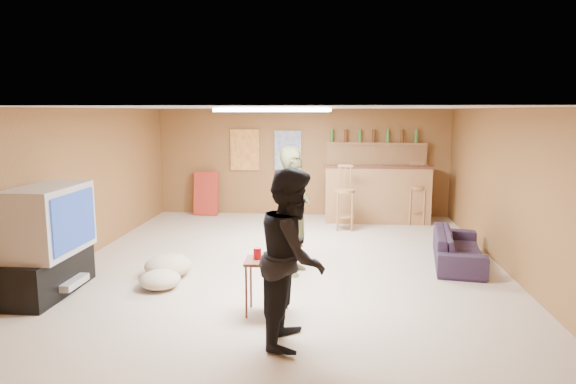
# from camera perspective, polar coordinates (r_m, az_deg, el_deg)

# --- Properties ---
(ground) EXTENTS (7.00, 7.00, 0.00)m
(ground) POSITION_cam_1_polar(r_m,az_deg,el_deg) (7.43, -0.14, -7.89)
(ground) COLOR tan
(ground) RESTS_ON ground
(ceiling) EXTENTS (6.00, 7.00, 0.02)m
(ceiling) POSITION_cam_1_polar(r_m,az_deg,el_deg) (7.10, -0.15, 9.35)
(ceiling) COLOR silver
(ceiling) RESTS_ON ground
(wall_back) EXTENTS (6.00, 0.02, 2.20)m
(wall_back) POSITION_cam_1_polar(r_m,az_deg,el_deg) (10.65, 1.61, 3.32)
(wall_back) COLOR brown
(wall_back) RESTS_ON ground
(wall_front) EXTENTS (6.00, 0.02, 2.20)m
(wall_front) POSITION_cam_1_polar(r_m,az_deg,el_deg) (3.79, -5.13, -7.32)
(wall_front) COLOR brown
(wall_front) RESTS_ON ground
(wall_left) EXTENTS (0.02, 7.00, 2.20)m
(wall_left) POSITION_cam_1_polar(r_m,az_deg,el_deg) (8.04, -21.97, 0.79)
(wall_left) COLOR brown
(wall_left) RESTS_ON ground
(wall_right) EXTENTS (0.02, 7.00, 2.20)m
(wall_right) POSITION_cam_1_polar(r_m,az_deg,el_deg) (7.52, 23.24, 0.19)
(wall_right) COLOR brown
(wall_right) RESTS_ON ground
(tv_stand) EXTENTS (0.55, 1.30, 0.50)m
(tv_stand) POSITION_cam_1_polar(r_m,az_deg,el_deg) (6.79, -25.20, -8.20)
(tv_stand) COLOR black
(tv_stand) RESTS_ON ground
(dvd_box) EXTENTS (0.35, 0.50, 0.08)m
(dvd_box) POSITION_cam_1_polar(r_m,az_deg,el_deg) (6.72, -23.50, -9.17)
(dvd_box) COLOR #B2B2B7
(dvd_box) RESTS_ON tv_stand
(tv_body) EXTENTS (0.60, 1.10, 0.80)m
(tv_body) POSITION_cam_1_polar(r_m,az_deg,el_deg) (6.61, -25.05, -2.85)
(tv_body) COLOR #B2B2B7
(tv_body) RESTS_ON tv_stand
(tv_screen) EXTENTS (0.02, 0.95, 0.65)m
(tv_screen) POSITION_cam_1_polar(r_m,az_deg,el_deg) (6.46, -22.67, -2.95)
(tv_screen) COLOR navy
(tv_screen) RESTS_ON tv_body
(bar_counter) EXTENTS (2.00, 0.60, 1.10)m
(bar_counter) POSITION_cam_1_polar(r_m,az_deg,el_deg) (10.19, 9.85, -0.19)
(bar_counter) COLOR brown
(bar_counter) RESTS_ON ground
(bar_lip) EXTENTS (2.10, 0.12, 0.05)m
(bar_lip) POSITION_cam_1_polar(r_m,az_deg,el_deg) (9.87, 10.06, 2.73)
(bar_lip) COLOR #442015
(bar_lip) RESTS_ON bar_counter
(bar_shelf) EXTENTS (2.00, 0.18, 0.05)m
(bar_shelf) POSITION_cam_1_polar(r_m,az_deg,el_deg) (10.53, 9.80, 5.31)
(bar_shelf) COLOR brown
(bar_shelf) RESTS_ON bar_backing
(bar_backing) EXTENTS (2.00, 0.14, 0.60)m
(bar_backing) POSITION_cam_1_polar(r_m,az_deg,el_deg) (10.57, 9.75, 3.70)
(bar_backing) COLOR brown
(bar_backing) RESTS_ON bar_counter
(poster_left) EXTENTS (0.60, 0.03, 0.85)m
(poster_left) POSITION_cam_1_polar(r_m,az_deg,el_deg) (10.73, -4.82, 4.68)
(poster_left) COLOR #BF3F26
(poster_left) RESTS_ON wall_back
(poster_right) EXTENTS (0.55, 0.03, 0.80)m
(poster_right) POSITION_cam_1_polar(r_m,az_deg,el_deg) (10.61, -0.02, 4.66)
(poster_right) COLOR #334C99
(poster_right) RESTS_ON wall_back
(folding_chair_stack) EXTENTS (0.50, 0.26, 0.91)m
(folding_chair_stack) POSITION_cam_1_polar(r_m,az_deg,el_deg) (10.85, -9.07, -0.14)
(folding_chair_stack) COLOR #A52A1E
(folding_chair_stack) RESTS_ON ground
(ceiling_panel_front) EXTENTS (1.20, 0.60, 0.04)m
(ceiling_panel_front) POSITION_cam_1_polar(r_m,az_deg,el_deg) (5.61, -1.60, 9.11)
(ceiling_panel_front) COLOR white
(ceiling_panel_front) RESTS_ON ceiling
(ceiling_panel_back) EXTENTS (1.20, 0.60, 0.04)m
(ceiling_panel_back) POSITION_cam_1_polar(r_m,az_deg,el_deg) (8.30, 0.63, 9.10)
(ceiling_panel_back) COLOR white
(ceiling_panel_back) RESTS_ON ceiling
(person_olive) EXTENTS (0.51, 0.68, 1.70)m
(person_olive) POSITION_cam_1_polar(r_m,az_deg,el_deg) (6.80, 0.74, -2.08)
(person_olive) COLOR brown
(person_olive) RESTS_ON ground
(person_black) EXTENTS (0.68, 0.84, 1.66)m
(person_black) POSITION_cam_1_polar(r_m,az_deg,el_deg) (4.79, 0.53, -7.15)
(person_black) COLOR black
(person_black) RESTS_ON ground
(sofa) EXTENTS (0.87, 1.70, 0.47)m
(sofa) POSITION_cam_1_polar(r_m,az_deg,el_deg) (7.71, 18.40, -5.88)
(sofa) COLOR black
(sofa) RESTS_ON ground
(tray_table) EXTENTS (0.47, 0.39, 0.60)m
(tray_table) POSITION_cam_1_polar(r_m,az_deg,el_deg) (5.59, -2.34, -10.45)
(tray_table) COLOR #442015
(tray_table) RESTS_ON ground
(cup_red_near) EXTENTS (0.11, 0.11, 0.12)m
(cup_red_near) POSITION_cam_1_polar(r_m,az_deg,el_deg) (5.52, -3.42, -6.82)
(cup_red_near) COLOR red
(cup_red_near) RESTS_ON tray_table
(cup_red_far) EXTENTS (0.10, 0.10, 0.11)m
(cup_red_far) POSITION_cam_1_polar(r_m,az_deg,el_deg) (5.37, -1.65, -7.30)
(cup_red_far) COLOR red
(cup_red_far) RESTS_ON tray_table
(cup_blue) EXTENTS (0.10, 0.10, 0.12)m
(cup_blue) POSITION_cam_1_polar(r_m,az_deg,el_deg) (5.58, -0.48, -6.64)
(cup_blue) COLOR navy
(cup_blue) RESTS_ON tray_table
(bar_stool_left) EXTENTS (0.42, 0.42, 1.14)m
(bar_stool_left) POSITION_cam_1_polar(r_m,az_deg,el_deg) (9.38, 6.34, -0.77)
(bar_stool_left) COLOR brown
(bar_stool_left) RESTS_ON ground
(bar_stool_right) EXTENTS (0.36, 0.36, 1.11)m
(bar_stool_right) POSITION_cam_1_polar(r_m,az_deg,el_deg) (10.11, 14.10, -0.38)
(bar_stool_right) COLOR brown
(bar_stool_right) RESTS_ON ground
(cushion_near_tv) EXTENTS (0.78, 0.78, 0.28)m
(cushion_near_tv) POSITION_cam_1_polar(r_m,az_deg,el_deg) (7.01, -13.17, -7.98)
(cushion_near_tv) COLOR tan
(cushion_near_tv) RESTS_ON ground
(cushion_mid) EXTENTS (0.42, 0.42, 0.18)m
(cushion_mid) POSITION_cam_1_polar(r_m,az_deg,el_deg) (7.43, -12.63, -7.39)
(cushion_mid) COLOR tan
(cushion_mid) RESTS_ON ground
(cushion_far) EXTENTS (0.52, 0.52, 0.23)m
(cushion_far) POSITION_cam_1_polar(r_m,az_deg,el_deg) (6.57, -14.04, -9.42)
(cushion_far) COLOR tan
(cushion_far) RESTS_ON ground
(bottle_row) EXTENTS (1.76, 0.08, 0.26)m
(bottle_row) POSITION_cam_1_polar(r_m,az_deg,el_deg) (10.49, 9.50, 6.16)
(bottle_row) COLOR #3F7233
(bottle_row) RESTS_ON bar_shelf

